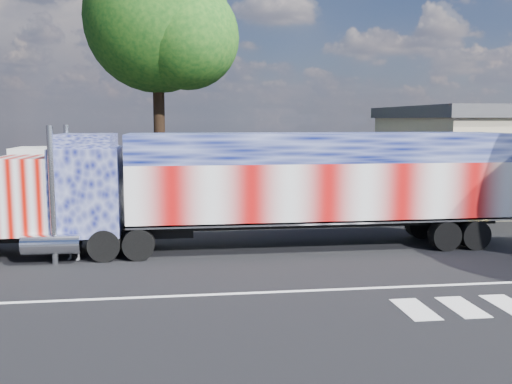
{
  "coord_description": "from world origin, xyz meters",
  "views": [
    {
      "loc": [
        -2.74,
        -17.35,
        4.51
      ],
      "look_at": [
        0.0,
        3.0,
        1.9
      ],
      "focal_mm": 40.0,
      "sensor_mm": 36.0,
      "label": 1
    }
  ],
  "objects": [
    {
      "name": "ground",
      "position": [
        0.0,
        0.0,
        0.0
      ],
      "size": [
        100.0,
        100.0,
        0.0
      ],
      "primitive_type": "plane",
      "color": "black"
    },
    {
      "name": "lane_markings",
      "position": [
        1.71,
        -3.77,
        0.01
      ],
      "size": [
        30.0,
        2.67,
        0.01
      ],
      "color": "silver",
      "rests_on": "ground"
    },
    {
      "name": "semi_truck",
      "position": [
        -0.4,
        2.11,
        2.23
      ],
      "size": [
        20.37,
        3.22,
        4.34
      ],
      "color": "black",
      "rests_on": "ground"
    },
    {
      "name": "coach_bus",
      "position": [
        -4.4,
        9.27,
        1.7
      ],
      "size": [
        11.27,
        2.62,
        3.28
      ],
      "color": "white",
      "rests_on": "ground"
    },
    {
      "name": "woman",
      "position": [
        -6.18,
        1.33,
        0.84
      ],
      "size": [
        0.71,
        0.58,
        1.69
      ],
      "primitive_type": "imported",
      "rotation": [
        0.0,
        0.0,
        -0.33
      ],
      "color": "slate",
      "rests_on": "ground"
    },
    {
      "name": "tree_n_mid",
      "position": [
        -3.8,
        18.75,
        10.49
      ],
      "size": [
        9.3,
        8.86,
        15.0
      ],
      "color": "black",
      "rests_on": "ground"
    }
  ]
}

